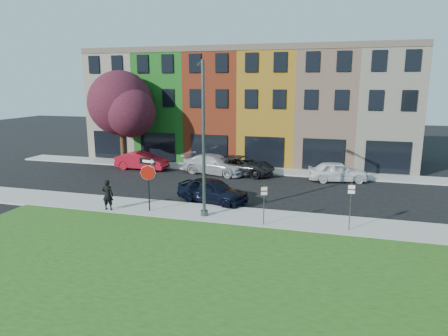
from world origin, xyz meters
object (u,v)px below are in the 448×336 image
(man, at_px, (108,195))
(street_lamp, at_px, (203,140))
(stop_sign, at_px, (148,174))
(sedan_near, at_px, (212,190))

(man, relative_size, street_lamp, 0.21)
(stop_sign, bearing_deg, street_lamp, 11.82)
(stop_sign, bearing_deg, sedan_near, 53.04)
(man, height_order, street_lamp, street_lamp)
(man, xyz_separation_m, street_lamp, (5.62, 0.67, 3.33))
(man, distance_m, sedan_near, 6.27)
(stop_sign, height_order, sedan_near, stop_sign)
(street_lamp, bearing_deg, stop_sign, 160.57)
(man, distance_m, street_lamp, 6.57)
(stop_sign, distance_m, man, 2.75)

